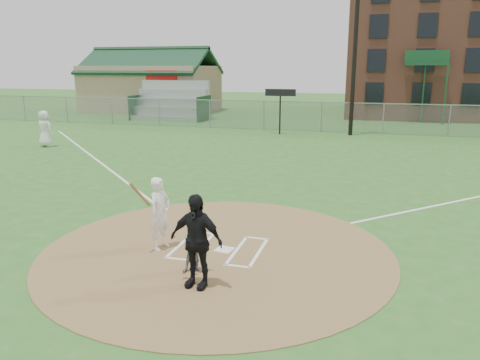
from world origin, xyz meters
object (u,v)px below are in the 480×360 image
(catcher, at_px, (194,248))
(ondeck_player, at_px, (45,129))
(umpire, at_px, (196,241))
(batter_at_plate, at_px, (160,213))
(home_plate, at_px, (224,250))

(catcher, distance_m, ondeck_player, 19.09)
(umpire, xyz_separation_m, batter_at_plate, (-1.57, 1.67, -0.07))
(home_plate, distance_m, ondeck_player, 18.39)
(home_plate, relative_size, catcher, 0.37)
(umpire, bearing_deg, batter_at_plate, 139.97)
(batter_at_plate, bearing_deg, home_plate, 9.67)
(catcher, distance_m, batter_at_plate, 1.73)
(catcher, relative_size, batter_at_plate, 0.62)
(home_plate, bearing_deg, batter_at_plate, -170.33)
(umpire, distance_m, ondeck_player, 19.67)
(catcher, bearing_deg, umpire, -86.02)
(home_plate, height_order, catcher, catcher)
(home_plate, relative_size, umpire, 0.21)
(home_plate, height_order, ondeck_player, ondeck_player)
(home_plate, bearing_deg, umpire, -88.75)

